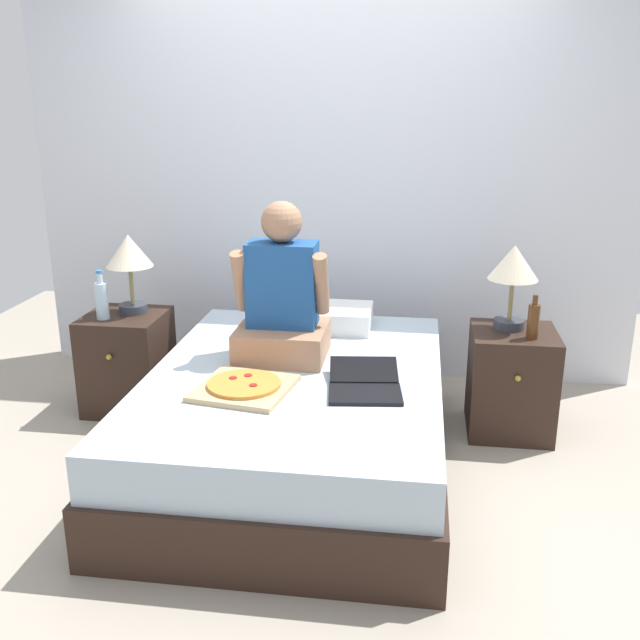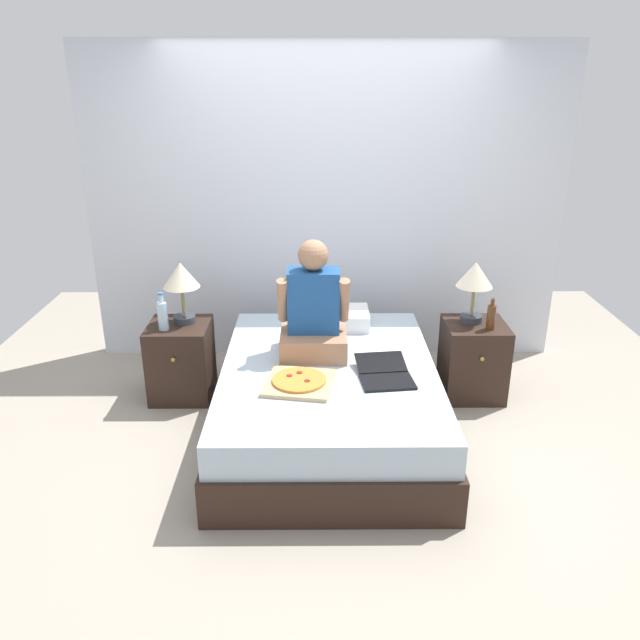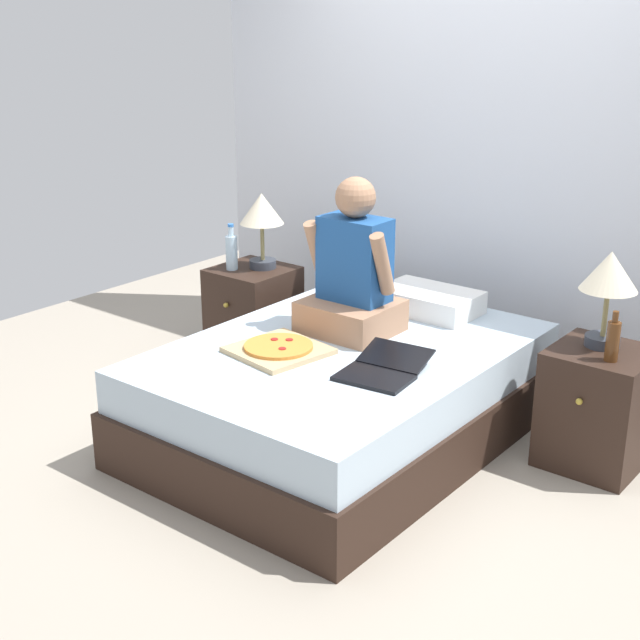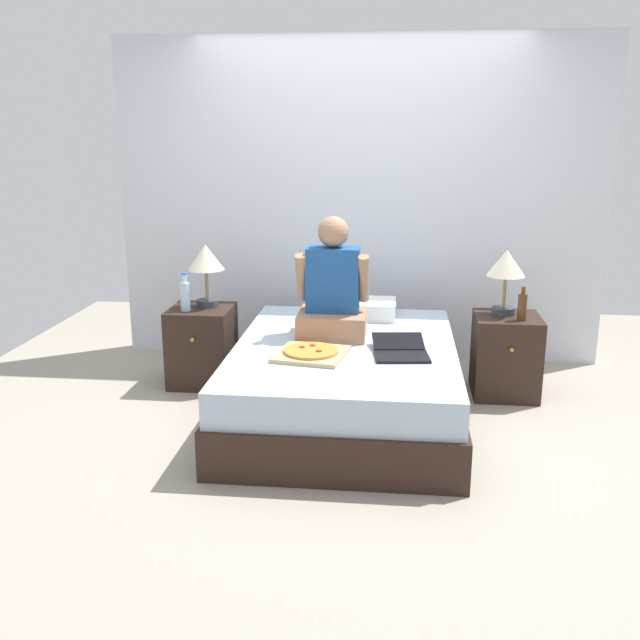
{
  "view_description": "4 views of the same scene",
  "coord_description": "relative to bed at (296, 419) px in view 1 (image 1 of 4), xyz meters",
  "views": [
    {
      "loc": [
        0.56,
        -3.12,
        1.75
      ],
      "look_at": [
        0.14,
        -0.17,
        0.81
      ],
      "focal_mm": 40.0,
      "sensor_mm": 36.0,
      "label": 1
    },
    {
      "loc": [
        -0.08,
        -3.64,
        2.26
      ],
      "look_at": [
        -0.06,
        -0.02,
        0.82
      ],
      "focal_mm": 35.0,
      "sensor_mm": 36.0,
      "label": 2
    },
    {
      "loc": [
        2.41,
        -3.22,
        2.05
      ],
      "look_at": [
        -0.01,
        -0.17,
        0.67
      ],
      "focal_mm": 50.0,
      "sensor_mm": 36.0,
      "label": 3
    },
    {
      "loc": [
        0.3,
        -4.29,
        1.81
      ],
      "look_at": [
        -0.14,
        -0.15,
        0.69
      ],
      "focal_mm": 40.0,
      "sensor_mm": 36.0,
      "label": 4
    }
  ],
  "objects": [
    {
      "name": "ground_plane",
      "position": [
        0.0,
        0.0,
        -0.24
      ],
      "size": [
        5.8,
        5.8,
        0.0
      ],
      "primitive_type": "plane",
      "color": "#9E9384"
    },
    {
      "name": "wall_back",
      "position": [
        0.0,
        1.34,
        1.01
      ],
      "size": [
        3.8,
        0.12,
        2.5
      ],
      "primitive_type": "cube",
      "color": "silver",
      "rests_on": "ground"
    },
    {
      "name": "bed",
      "position": [
        0.0,
        0.0,
        0.0
      ],
      "size": [
        1.42,
        1.96,
        0.49
      ],
      "color": "black",
      "rests_on": "ground"
    },
    {
      "name": "nightstand_left",
      "position": [
        -1.08,
        0.53,
        0.04
      ],
      "size": [
        0.44,
        0.47,
        0.57
      ],
      "color": "black",
      "rests_on": "ground"
    },
    {
      "name": "lamp_on_left_nightstand",
      "position": [
        -1.04,
        0.58,
        0.65
      ],
      "size": [
        0.26,
        0.26,
        0.45
      ],
      "color": "#333842",
      "rests_on": "nightstand_left"
    },
    {
      "name": "water_bottle",
      "position": [
        -1.16,
        0.44,
        0.44
      ],
      "size": [
        0.07,
        0.07,
        0.28
      ],
      "color": "silver",
      "rests_on": "nightstand_left"
    },
    {
      "name": "nightstand_right",
      "position": [
        1.08,
        0.53,
        0.04
      ],
      "size": [
        0.44,
        0.47,
        0.57
      ],
      "color": "black",
      "rests_on": "ground"
    },
    {
      "name": "lamp_on_right_nightstand",
      "position": [
        1.05,
        0.58,
        0.65
      ],
      "size": [
        0.26,
        0.26,
        0.45
      ],
      "color": "#333842",
      "rests_on": "nightstand_right"
    },
    {
      "name": "beer_bottle",
      "position": [
        1.15,
        0.43,
        0.42
      ],
      "size": [
        0.06,
        0.06,
        0.23
      ],
      "color": "#512D14",
      "rests_on": "nightstand_right"
    },
    {
      "name": "pillow",
      "position": [
        0.05,
        0.7,
        0.31
      ],
      "size": [
        0.52,
        0.34,
        0.12
      ],
      "primitive_type": "cube",
      "color": "white",
      "rests_on": "bed"
    },
    {
      "name": "person_seated",
      "position": [
        -0.1,
        0.21,
        0.54
      ],
      "size": [
        0.47,
        0.4,
        0.78
      ],
      "color": "#A37556",
      "rests_on": "bed"
    },
    {
      "name": "laptop",
      "position": [
        0.35,
        -0.18,
        0.27
      ],
      "size": [
        0.36,
        0.45,
        0.07
      ],
      "color": "black",
      "rests_on": "bed"
    },
    {
      "name": "pizza_box",
      "position": [
        -0.19,
        -0.26,
        0.27
      ],
      "size": [
        0.46,
        0.46,
        0.05
      ],
      "color": "tan",
      "rests_on": "bed"
    }
  ]
}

